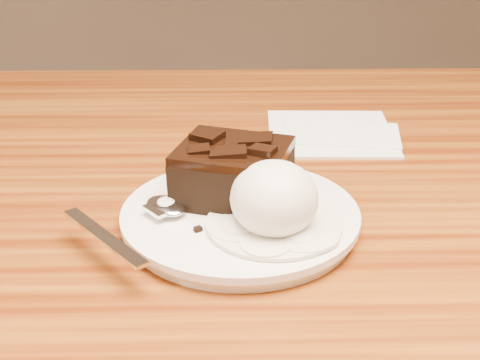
{
  "coord_description": "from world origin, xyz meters",
  "views": [
    {
      "loc": [
        -0.0,
        -0.56,
        1.04
      ],
      "look_at": [
        0.01,
        -0.04,
        0.79
      ],
      "focal_mm": 51.42,
      "sensor_mm": 36.0,
      "label": 1
    }
  ],
  "objects_px": {
    "brownie": "(233,176)",
    "napkin": "(331,132)",
    "plate": "(240,220)",
    "spoon": "(166,208)",
    "ice_cream_scoop": "(274,198)"
  },
  "relations": [
    {
      "from": "brownie",
      "to": "spoon",
      "type": "bearing_deg",
      "value": -154.98
    },
    {
      "from": "plate",
      "to": "ice_cream_scoop",
      "type": "bearing_deg",
      "value": -45.52
    },
    {
      "from": "ice_cream_scoop",
      "to": "brownie",
      "type": "bearing_deg",
      "value": 121.77
    },
    {
      "from": "brownie",
      "to": "napkin",
      "type": "height_order",
      "value": "brownie"
    },
    {
      "from": "spoon",
      "to": "napkin",
      "type": "height_order",
      "value": "spoon"
    },
    {
      "from": "spoon",
      "to": "napkin",
      "type": "bearing_deg",
      "value": 12.16
    },
    {
      "from": "plate",
      "to": "napkin",
      "type": "distance_m",
      "value": 0.23
    },
    {
      "from": "brownie",
      "to": "spoon",
      "type": "relative_size",
      "value": 0.56
    },
    {
      "from": "brownie",
      "to": "ice_cream_scoop",
      "type": "height_order",
      "value": "ice_cream_scoop"
    },
    {
      "from": "plate",
      "to": "napkin",
      "type": "relative_size",
      "value": 1.46
    },
    {
      "from": "spoon",
      "to": "brownie",
      "type": "bearing_deg",
      "value": -14.27
    },
    {
      "from": "brownie",
      "to": "napkin",
      "type": "relative_size",
      "value": 0.66
    },
    {
      "from": "plate",
      "to": "brownie",
      "type": "distance_m",
      "value": 0.04
    },
    {
      "from": "brownie",
      "to": "spoon",
      "type": "xyz_separation_m",
      "value": [
        -0.06,
        -0.03,
        -0.02
      ]
    },
    {
      "from": "napkin",
      "to": "brownie",
      "type": "bearing_deg",
      "value": -121.2
    }
  ]
}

